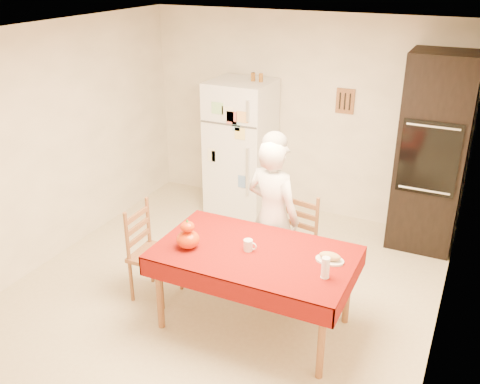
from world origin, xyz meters
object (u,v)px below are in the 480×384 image
Objects in this scene: coffee_mug at (248,245)px; pumpkin_lower at (188,239)px; oven_cabinet at (432,154)px; seated_woman at (273,216)px; chair_far at (295,237)px; wine_glass at (325,268)px; dining_table at (255,258)px; chair_left at (149,248)px; refrigerator at (241,148)px; bread_plate at (330,260)px.

pumpkin_lower reaches higher than coffee_mug.
seated_woman is at bearing -128.07° from oven_cabinet.
oven_cabinet is 1.84m from chair_far.
seated_woman is at bearing 134.39° from wine_glass.
chair_left is (-1.12, 0.02, -0.18)m from dining_table.
wine_glass is at bearing -51.71° from refrigerator.
bread_plate is at bearing -103.56° from oven_cabinet.
coffee_mug is (1.09, -2.17, -0.04)m from refrigerator.
bread_plate is at bearing -49.02° from refrigerator.
oven_cabinet is 2.32× the size of chair_left.
chair_far reaches higher than bread_plate.
refrigerator is 1.00× the size of dining_table.
bread_plate is (0.69, 0.12, -0.04)m from coffee_mug.
refrigerator reaches higher than chair_left.
chair_left is at bearing -89.13° from refrigerator.
wine_glass reaches higher than pumpkin_lower.
chair_far is 1.44m from chair_left.
chair_far is 0.60× the size of seated_woman.
refrigerator is 8.27× the size of pumpkin_lower.
dining_table is 0.64m from bread_plate.
oven_cabinet is at bearing 54.86° from pumpkin_lower.
refrigerator is 1.79× the size of chair_far.
pumpkin_lower is at bearing -111.37° from chair_far.
pumpkin_lower is 0.86× the size of bread_plate.
seated_woman is at bearing -123.02° from chair_far.
wine_glass is at bearing -9.80° from coffee_mug.
refrigerator is 2.92m from wine_glass.
dining_table is at bearing -84.51° from chair_far.
oven_cabinet reaches higher than dining_table.
wine_glass is at bearing -82.18° from bread_plate.
chair_left is at bearing -176.63° from bread_plate.
refrigerator reaches higher than chair_far.
oven_cabinet is at bearing -47.19° from chair_left.
pumpkin_lower is (-0.62, -1.00, 0.33)m from chair_far.
oven_cabinet reaches higher than chair_far.
seated_woman reaches higher than wine_glass.
chair_left is (-2.25, -2.19, -0.59)m from oven_cabinet.
chair_left is at bearing -135.32° from chair_far.
refrigerator is at bearing -178.82° from oven_cabinet.
chair_left is at bearing 45.48° from seated_woman.
chair_far is at bearing 58.05° from pumpkin_lower.
refrigerator reaches higher than seated_woman.
chair_far is at bearing 128.15° from bread_plate.
chair_left reaches higher than wine_glass.
bread_plate reaches higher than dining_table.
chair_far and chair_left have the same top height.
pumpkin_lower is at bearing -165.78° from bread_plate.
refrigerator is at bearing -0.62° from chair_left.
seated_woman is at bearing 144.02° from bread_plate.
coffee_mug is 0.70m from bread_plate.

